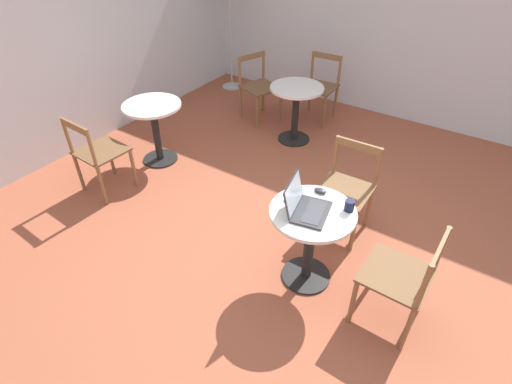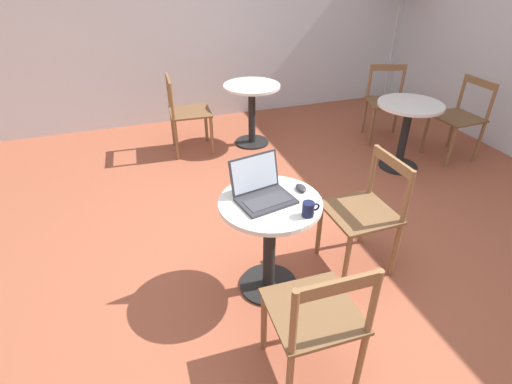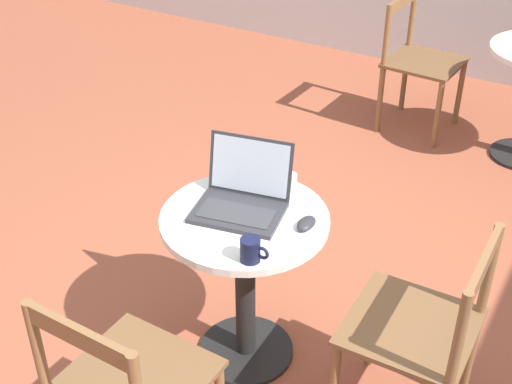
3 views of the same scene
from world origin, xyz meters
TOP-DOWN VIEW (x-y plane):
  - ground_plane at (0.00, 0.00)m, footprint 16.00×16.00m
  - cafe_table_near at (-0.10, -0.12)m, footprint 0.64×0.64m
  - chair_near_right at (0.62, -0.10)m, footprint 0.45×0.45m
  - chair_far_left at (-0.21, 2.22)m, footprint 0.47×0.47m
  - laptop at (-0.14, -0.07)m, footprint 0.38×0.35m
  - mouse at (0.13, -0.06)m, footprint 0.06×0.10m
  - mug at (0.05, -0.33)m, footprint 0.11×0.07m
  - drinking_glass at (-0.02, 0.09)m, footprint 0.06×0.06m

SIDE VIEW (x-z plane):
  - ground_plane at x=0.00m, z-range 0.00..0.00m
  - chair_near_right at x=0.62m, z-range 0.02..0.88m
  - chair_far_left at x=-0.21m, z-range 0.02..0.88m
  - cafe_table_near at x=-0.10m, z-range 0.15..0.86m
  - mouse at x=0.13m, z-range 0.71..0.74m
  - mug at x=0.05m, z-range 0.71..0.80m
  - drinking_glass at x=-0.02m, z-range 0.71..0.81m
  - laptop at x=-0.14m, z-range 0.64..0.88m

